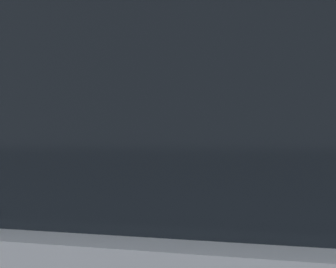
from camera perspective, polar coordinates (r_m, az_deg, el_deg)
The scene contains 3 objects.
parking_meter at distance 3.80m, azimuth -4.99°, elevation -1.59°, with size 0.17×0.18×1.46m.
pedestrian_at_meter at distance 3.84m, azimuth 2.69°, elevation -3.95°, with size 0.56×0.68×1.59m.
background_railing at distance 5.46m, azimuth 4.05°, elevation -4.43°, with size 24.06×0.06×1.07m.
Camera 1 is at (1.30, -3.10, 1.28)m, focal length 57.59 mm.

